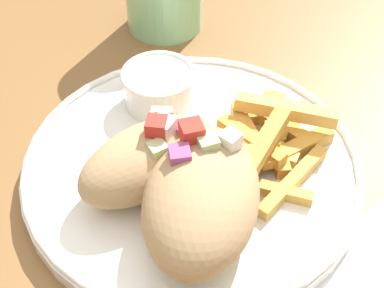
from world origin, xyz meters
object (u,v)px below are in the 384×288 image
plate (192,165)px  sauce_ramekin (159,85)px  pita_sandwich_near (199,198)px  pita_sandwich_far (145,161)px  fries_pile (266,141)px

plate → sauce_ramekin: (0.03, 0.07, 0.02)m
pita_sandwich_near → sauce_ramekin: (0.07, 0.12, -0.01)m
sauce_ramekin → pita_sandwich_far: bearing=-139.0°
fries_pile → sauce_ramekin: (-0.02, 0.11, 0.01)m
fries_pile → sauce_ramekin: fries_pile is taller
pita_sandwich_far → sauce_ramekin: size_ratio=1.84×
pita_sandwich_near → fries_pile: 0.09m
plate → fries_pile: bearing=-34.5°
pita_sandwich_far → fries_pile: 0.10m
pita_sandwich_far → fries_pile: pita_sandwich_far is taller
pita_sandwich_near → pita_sandwich_far: pita_sandwich_near is taller
plate → sauce_ramekin: sauce_ramekin is taller
plate → fries_pile: size_ratio=2.28×
pita_sandwich_near → sauce_ramekin: pita_sandwich_near is taller
plate → pita_sandwich_near: size_ratio=1.81×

